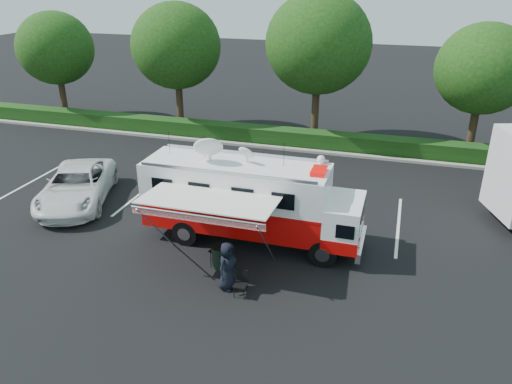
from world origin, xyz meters
TOP-DOWN VIEW (x-y plane):
  - ground_plane at (0.00, 0.00)m, footprint 120.00×120.00m
  - back_border at (1.14, 12.90)m, footprint 60.00×6.14m
  - stall_lines at (-0.50, 3.00)m, footprint 24.12×5.50m
  - command_truck at (-0.07, -0.00)m, footprint 8.48×2.33m
  - awning at (-0.83, -2.42)m, footprint 4.63×2.41m
  - white_suv at (-8.73, 1.12)m, footprint 4.59×6.46m
  - person at (0.16, -3.31)m, footprint 0.78×0.97m
  - folding_table at (-0.55, -2.11)m, footprint 0.87×0.75m
  - folding_chair at (0.70, -3.49)m, footprint 0.42×0.44m
  - trash_bin at (-0.57, -2.16)m, footprint 0.57×0.57m

SIDE VIEW (x-z plane):
  - ground_plane at x=0.00m, z-range 0.00..0.00m
  - white_suv at x=-8.73m, z-range -0.82..0.82m
  - person at x=0.16m, z-range -0.86..0.86m
  - stall_lines at x=-0.50m, z-range 0.00..0.01m
  - trash_bin at x=-0.57m, z-range 0.00..0.86m
  - folding_chair at x=0.70m, z-range 0.08..0.96m
  - folding_table at x=-0.55m, z-range 0.26..0.89m
  - command_truck at x=-0.07m, z-range -0.29..3.78m
  - awning at x=-0.83m, z-range 1.22..4.01m
  - back_border at x=1.14m, z-range 0.57..9.44m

